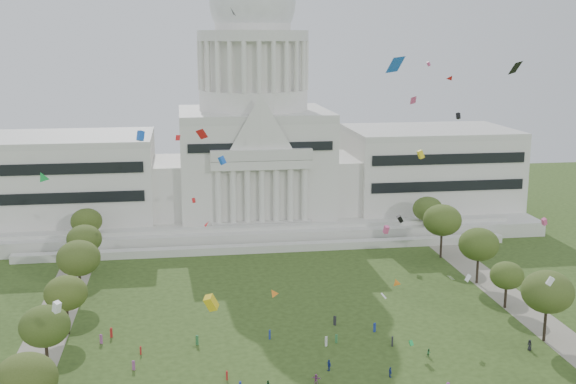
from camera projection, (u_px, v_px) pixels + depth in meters
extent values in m
cube|color=silver|center=(254.00, 215.00, 222.06)|extent=(160.00, 60.00, 4.00)
cube|color=silver|center=(267.00, 248.00, 190.36)|extent=(130.00, 3.00, 2.00)
cube|color=silver|center=(264.00, 234.00, 197.78)|extent=(140.00, 3.00, 5.00)
cube|color=silver|center=(67.00, 179.00, 210.39)|extent=(50.00, 34.00, 22.00)
cube|color=silver|center=(429.00, 169.00, 226.32)|extent=(50.00, 34.00, 22.00)
cube|color=silver|center=(164.00, 187.00, 213.15)|extent=(12.00, 26.00, 16.00)
cube|color=silver|center=(343.00, 182.00, 220.96)|extent=(12.00, 26.00, 16.00)
cube|color=silver|center=(254.00, 164.00, 217.73)|extent=(44.00, 38.00, 28.00)
cube|color=silver|center=(262.00, 165.00, 197.72)|extent=(28.00, 3.00, 2.40)
cube|color=black|center=(57.00, 184.00, 193.34)|extent=(46.00, 0.40, 11.00)
cube|color=black|center=(449.00, 173.00, 209.27)|extent=(46.00, 0.40, 11.00)
cylinder|color=silver|center=(254.00, 100.00, 213.65)|extent=(32.00, 32.00, 6.00)
cylinder|color=silver|center=(253.00, 65.00, 211.55)|extent=(28.00, 28.00, 14.00)
cylinder|color=silver|center=(253.00, 36.00, 209.76)|extent=(32.40, 32.40, 3.00)
cylinder|color=silver|center=(253.00, 16.00, 208.61)|extent=(22.00, 22.00, 8.00)
ellipsoid|color=silver|center=(253.00, 2.00, 207.76)|extent=(25.00, 25.00, 26.20)
cube|color=gray|center=(44.00, 344.00, 133.34)|extent=(8.00, 160.00, 0.04)
cube|color=gray|center=(531.00, 315.00, 147.24)|extent=(8.00, 160.00, 0.04)
ellipsoid|color=#3A4A18|center=(26.00, 379.00, 100.15)|extent=(8.86, 8.86, 7.25)
cylinder|color=black|center=(47.00, 358.00, 120.92)|extent=(0.56, 0.56, 5.47)
ellipsoid|color=#314816|center=(45.00, 326.00, 119.70)|extent=(8.42, 8.42, 6.89)
cylinder|color=black|center=(545.00, 325.00, 133.89)|extent=(0.56, 0.56, 6.20)
ellipsoid|color=#394C1B|center=(548.00, 292.00, 132.51)|extent=(9.55, 9.55, 7.82)
cylinder|color=black|center=(68.00, 321.00, 137.14)|extent=(0.56, 0.56, 5.27)
ellipsoid|color=#3F5119|center=(66.00, 293.00, 135.97)|extent=(8.12, 8.12, 6.65)
cylinder|color=black|center=(505.00, 297.00, 150.58)|extent=(0.56, 0.56, 4.56)
ellipsoid|color=#375018|center=(507.00, 275.00, 149.56)|extent=(7.01, 7.01, 5.74)
cylinder|color=black|center=(80.00, 287.00, 154.95)|extent=(0.56, 0.56, 6.03)
ellipsoid|color=#38491A|center=(78.00, 258.00, 153.61)|extent=(9.29, 9.29, 7.60)
cylinder|color=black|center=(477.00, 271.00, 165.52)|extent=(0.56, 0.56, 5.97)
ellipsoid|color=#304814|center=(479.00, 244.00, 164.19)|extent=(9.19, 9.19, 7.52)
cylinder|color=black|center=(86.00, 262.00, 172.83)|extent=(0.56, 0.56, 5.41)
ellipsoid|color=#364719|center=(84.00, 239.00, 171.62)|extent=(8.33, 8.33, 6.81)
cylinder|color=black|center=(441.00, 246.00, 184.78)|extent=(0.56, 0.56, 6.37)
ellipsoid|color=#3A5119|center=(442.00, 220.00, 183.36)|extent=(9.82, 9.82, 8.03)
cylinder|color=black|center=(88.00, 242.00, 190.13)|extent=(0.56, 0.56, 5.32)
ellipsoid|color=#334614|center=(86.00, 221.00, 188.94)|extent=(8.19, 8.19, 6.70)
cylinder|color=black|center=(427.00, 229.00, 202.58)|extent=(0.56, 0.56, 5.47)
ellipsoid|color=#334A18|center=(428.00, 209.00, 201.36)|extent=(8.42, 8.42, 6.89)
imported|color=#26262B|center=(530.00, 345.00, 130.32)|extent=(1.04, 1.17, 2.01)
imported|color=#33723F|center=(429.00, 353.00, 127.60)|extent=(0.83, 0.59, 1.58)
imported|color=navy|center=(329.00, 365.00, 122.39)|extent=(1.06, 1.31, 1.97)
imported|color=#994C8C|center=(316.00, 379.00, 117.81)|extent=(1.65, 1.19, 1.66)
imported|color=navy|center=(390.00, 372.00, 119.97)|extent=(0.70, 1.11, 1.78)
cube|color=navy|center=(375.00, 327.00, 138.52)|extent=(0.55, 0.53, 1.77)
cube|color=#B21E1E|center=(141.00, 350.00, 128.69)|extent=(0.28, 0.41, 1.48)
cube|color=#33723F|center=(197.00, 340.00, 132.61)|extent=(0.54, 0.58, 1.88)
cube|color=#994C8C|center=(101.00, 339.00, 133.17)|extent=(0.56, 0.53, 1.80)
cube|color=#33723F|center=(336.00, 339.00, 133.52)|extent=(0.49, 0.37, 1.66)
cube|color=#26262B|center=(392.00, 341.00, 132.08)|extent=(0.43, 0.56, 1.85)
cube|color=navy|center=(270.00, 335.00, 135.22)|extent=(0.40, 0.52, 1.75)
cube|color=silver|center=(326.00, 341.00, 132.07)|extent=(0.53, 0.58, 1.86)
cube|color=#26262B|center=(335.00, 321.00, 141.71)|extent=(0.58, 0.57, 1.90)
cube|color=#B21E1E|center=(227.00, 375.00, 119.14)|extent=(0.30, 0.44, 1.54)
cube|color=#994C8C|center=(134.00, 365.00, 122.60)|extent=(0.52, 0.43, 1.68)
cube|color=#B21E1E|center=(111.00, 333.00, 135.99)|extent=(0.43, 0.56, 1.86)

